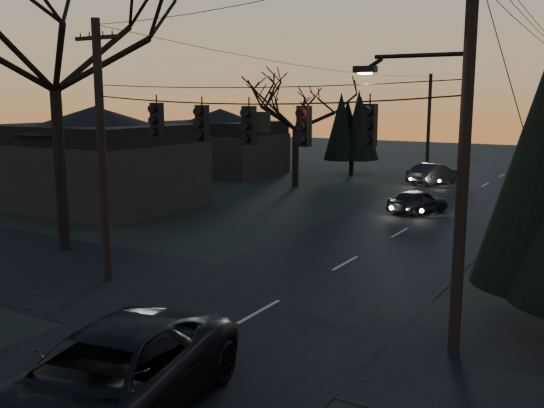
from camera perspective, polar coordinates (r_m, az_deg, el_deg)
The scene contains 14 objects.
main_road at distance 26.23m, azimuth 10.50°, elevation -3.51°, with size 8.00×120.00×0.02m, color black.
cross_road at distance 17.57m, azimuth -1.22°, elevation -10.12°, with size 60.00×7.00×0.02m, color black.
utility_pole_right at distance 15.57m, azimuth 16.68°, elevation -13.31°, with size 5.00×0.30×10.00m, color black, non-canonical shape.
utility_pole_left at distance 21.22m, azimuth -15.18°, elevation -6.94°, with size 1.80×0.30×8.50m, color black, non-canonical shape.
utility_pole_far_l at distance 52.46m, azimuth 14.35°, elevation 3.02°, with size 0.30×0.30×8.00m, color black, non-canonical shape.
span_signal_assembly at distance 16.65m, azimuth -2.00°, elevation 7.56°, with size 11.50×0.44×1.47m.
bare_tree_left at distance 25.34m, azimuth -20.06°, elevation 15.68°, with size 11.18×11.18×12.62m.
bare_tree_dist at distance 41.40m, azimuth 2.26°, elevation 9.16°, with size 6.57×6.57×7.84m.
evergreen_dist at distance 48.63m, azimuth 7.56°, elevation 7.24°, with size 3.59×3.59×6.45m.
house_left_near at distance 35.36m, azimuth -16.16°, elevation 4.30°, with size 10.00×8.00×5.60m.
house_left_far at distance 49.38m, azimuth -4.87°, elevation 5.92°, with size 9.00×7.00×5.20m.
suv_near at distance 12.06m, azimuth -15.23°, elevation -15.75°, with size 2.90×6.29×1.75m, color black.
sedan_oncoming_a at distance 32.96m, azimuth 13.57°, elevation 0.23°, with size 1.50×3.72×1.27m, color black.
sedan_oncoming_b at distance 44.42m, azimuth 15.04°, elevation 2.74°, with size 1.55×4.44×1.46m, color black.
Camera 1 is at (8.80, -3.97, 6.03)m, focal length 40.00 mm.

